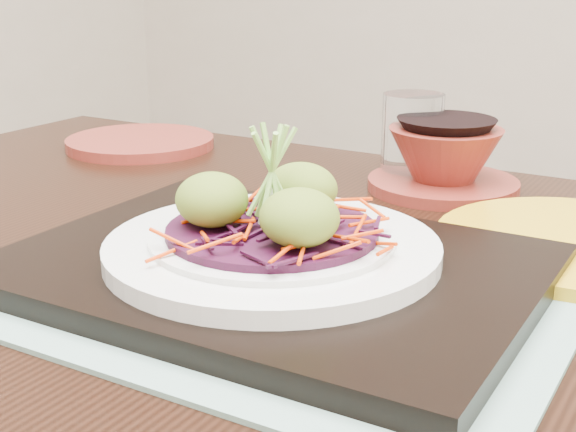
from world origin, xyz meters
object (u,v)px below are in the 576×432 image
Objects in this scene: white_plate at (272,247)px; water_glass at (412,137)px; terracotta_side_plate at (140,143)px; dining_table at (275,381)px; serving_tray at (272,268)px; terracotta_bowl_set at (444,163)px.

water_glass is at bearing 97.90° from white_plate.
dining_table is at bearing -33.18° from terracotta_side_plate.
dining_table is 6.56× the size of terracotta_side_plate.
serving_tray is 0.02m from white_plate.
dining_table is 0.30m from terracotta_bowl_set.
terracotta_bowl_set is at bearing -23.27° from water_glass.
white_plate is at bearing 119.75° from serving_tray.
dining_table is at bearing 118.81° from serving_tray.
white_plate reaches higher than dining_table.
serving_tray is 2.03× the size of terracotta_side_plate.
dining_table is 4.98× the size of white_plate.
terracotta_bowl_set is at bearing 83.42° from dining_table.
serving_tray is (0.01, -0.02, 0.11)m from dining_table.
terracotta_bowl_set reaches higher than terracotta_side_plate.
white_plate is 2.63× the size of water_glass.
white_plate is 0.47m from terracotta_side_plate.
water_glass is 0.47× the size of terracotta_bowl_set.
serving_tray is 1.54× the size of white_plate.
terracotta_side_plate is (-0.39, 0.27, -0.02)m from white_plate.
terracotta_side_plate is at bearing 141.51° from serving_tray.
serving_tray is at bearing -34.54° from terracotta_side_plate.
white_plate reaches higher than serving_tray.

